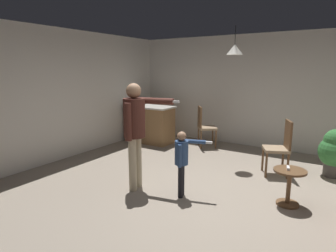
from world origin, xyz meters
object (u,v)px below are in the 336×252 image
person_child (182,157)px  spare_remote_on_table (288,168)px  dining_chair_near_wall (280,146)px  kitchen_counter (150,124)px  dining_chair_by_counter (204,125)px  potted_plant_corner (335,151)px  side_table_by_couch (289,183)px  person_adult (135,125)px

person_child → spare_remote_on_table: size_ratio=7.67×
person_child → dining_chair_near_wall: dining_chair_near_wall is taller
kitchen_counter → dining_chair_by_counter: (1.41, 0.32, 0.07)m
dining_chair_by_counter → potted_plant_corner: (2.80, -0.56, -0.07)m
side_table_by_couch → dining_chair_near_wall: (-0.36, 1.16, 0.22)m
kitchen_counter → dining_chair_by_counter: size_ratio=1.26×
person_child → dining_chair_by_counter: dining_chair_by_counter is taller
person_adult → potted_plant_corner: bearing=120.0°
dining_chair_near_wall → potted_plant_corner: 0.95m
dining_chair_by_counter → side_table_by_couch: bearing=11.3°
person_child → potted_plant_corner: person_child is taller
dining_chair_near_wall → spare_remote_on_table: dining_chair_near_wall is taller
side_table_by_couch → spare_remote_on_table: 0.21m
kitchen_counter → person_child: size_ratio=1.26×
person_adult → person_child: 0.88m
person_child → spare_remote_on_table: (1.37, 0.56, -0.08)m
person_adult → potted_plant_corner: size_ratio=1.96×
side_table_by_couch → dining_chair_near_wall: bearing=107.3°
person_child → dining_chair_near_wall: bearing=132.5°
side_table_by_couch → potted_plant_corner: 1.68m
person_adult → dining_chair_by_counter: (-0.16, 2.85, -0.50)m
person_adult → dining_chair_by_counter: bearing=172.2°
side_table_by_couch → person_child: person_child is taller
person_adult → dining_chair_near_wall: 2.63m
side_table_by_couch → dining_chair_near_wall: 1.24m
kitchen_counter → person_adult: bearing=-58.2°
person_child → dining_chair_near_wall: (1.04, 1.72, -0.07)m
dining_chair_by_counter → spare_remote_on_table: bearing=11.0°
person_adult → person_child: person_adult is taller
kitchen_counter → person_child: bearing=-45.8°
kitchen_counter → spare_remote_on_table: kitchen_counter is taller
kitchen_counter → dining_chair_by_counter: dining_chair_by_counter is taller
dining_chair_by_counter → dining_chair_near_wall: same height
kitchen_counter → side_table_by_couch: 4.17m
side_table_by_couch → spare_remote_on_table: bearing=169.7°
potted_plant_corner → spare_remote_on_table: 1.68m
person_adult → spare_remote_on_table: (2.13, 0.70, -0.50)m
side_table_by_couch → potted_plant_corner: (0.48, 1.60, 0.14)m
potted_plant_corner → side_table_by_couch: bearing=-106.6°
person_adult → dining_chair_by_counter: size_ratio=1.68×
dining_chair_near_wall → spare_remote_on_table: 1.20m
potted_plant_corner → spare_remote_on_table: size_ratio=6.59×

